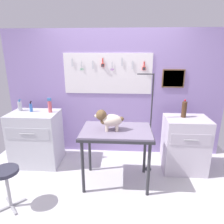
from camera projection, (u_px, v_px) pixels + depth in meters
The scene contains 12 objects.
ground at pixel (109, 194), 2.86m from camera, with size 4.40×4.00×0.04m, color silver.
rear_wall_panel at pixel (114, 94), 3.73m from camera, with size 4.00×0.11×2.30m.
grooming_table at pixel (116, 135), 2.88m from camera, with size 1.01×0.67×0.86m.
grooming_arm at pixel (150, 128), 3.19m from camera, with size 0.30×0.11×1.61m.
dog at pixel (109, 119), 2.78m from camera, with size 0.42×0.21×0.30m.
counter_left at pixel (36, 138), 3.49m from camera, with size 0.80×0.58×0.94m.
cabinet_right at pixel (185, 144), 3.30m from camera, with size 0.68×0.54×0.91m.
stool at pixel (6, 177), 2.47m from camera, with size 0.32×0.32×0.55m.
pump_bottle_white at pixel (20, 106), 3.45m from camera, with size 0.07×0.07×0.20m.
conditioner_bottle at pixel (31, 107), 3.40m from camera, with size 0.05×0.05×0.18m.
detangler_spray at pixel (50, 106), 3.35m from camera, with size 0.06×0.06×0.24m.
soda_bottle at pixel (184, 109), 3.18m from camera, with size 0.08×0.08×0.29m.
Camera 1 is at (0.19, -2.38, 1.93)m, focal length 32.23 mm.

